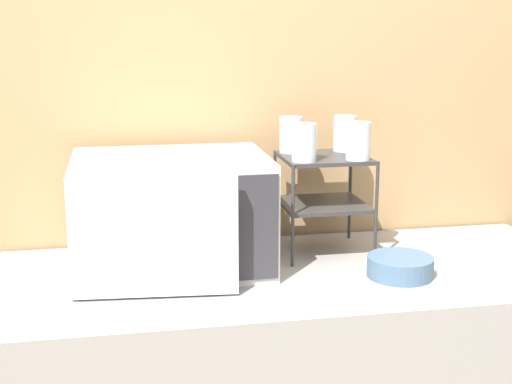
% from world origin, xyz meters
% --- Properties ---
extents(wall_back, '(8.00, 0.06, 2.60)m').
position_xyz_m(wall_back, '(0.00, 0.74, 1.30)').
color(wall_back, tan).
rests_on(wall_back, ground_plane).
extents(microwave, '(0.55, 0.47, 0.33)m').
position_xyz_m(microwave, '(-0.35, 0.44, 1.05)').
color(microwave, silver).
rests_on(microwave, counter).
extents(dish_rack, '(0.27, 0.25, 0.30)m').
position_xyz_m(dish_rack, '(0.13, 0.51, 1.10)').
color(dish_rack, '#333333').
rests_on(dish_rack, counter).
extents(glass_front_left, '(0.07, 0.07, 0.11)m').
position_xyz_m(glass_front_left, '(0.04, 0.43, 1.24)').
color(glass_front_left, silver).
rests_on(glass_front_left, dish_rack).
extents(glass_back_right, '(0.07, 0.07, 0.11)m').
position_xyz_m(glass_back_right, '(0.21, 0.58, 1.24)').
color(glass_back_right, silver).
rests_on(glass_back_right, dish_rack).
extents(glass_front_right, '(0.07, 0.07, 0.11)m').
position_xyz_m(glass_front_right, '(0.20, 0.43, 1.24)').
color(glass_front_right, silver).
rests_on(glass_front_right, dish_rack).
extents(glass_back_left, '(0.07, 0.07, 0.11)m').
position_xyz_m(glass_back_left, '(0.04, 0.59, 1.24)').
color(glass_back_left, silver).
rests_on(glass_back_left, dish_rack).
extents(bowl, '(0.19, 0.19, 0.06)m').
position_xyz_m(bowl, '(0.28, 0.25, 0.91)').
color(bowl, slate).
rests_on(bowl, counter).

